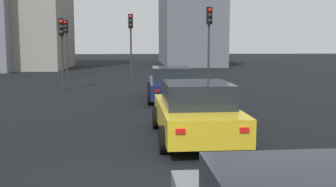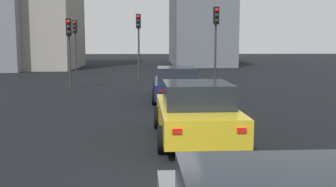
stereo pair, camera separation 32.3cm
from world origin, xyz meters
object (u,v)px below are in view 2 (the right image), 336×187
car_navy_left_lead (176,84)px  traffic_light_near_left (138,33)px  traffic_light_far_left (75,36)px  traffic_light_far_right (216,31)px  car_yellow_left_second (196,112)px  traffic_light_near_right (69,39)px

car_navy_left_lead → traffic_light_near_left: 9.16m
traffic_light_far_left → traffic_light_far_right: 11.80m
traffic_light_far_right → car_yellow_left_second: bearing=-16.9°
car_yellow_left_second → traffic_light_near_left: size_ratio=1.05×
traffic_light_near_right → traffic_light_far_left: size_ratio=0.92×
car_navy_left_lead → traffic_light_far_left: traffic_light_far_left is taller
car_navy_left_lead → traffic_light_near_left: (8.65, 1.86, 2.35)m
car_navy_left_lead → traffic_light_near_right: size_ratio=1.24×
traffic_light_near_right → traffic_light_far_right: traffic_light_far_right is taller
car_navy_left_lead → traffic_light_far_right: traffic_light_far_right is taller
car_navy_left_lead → traffic_light_near_right: traffic_light_near_right is taller
car_yellow_left_second → traffic_light_near_right: 12.60m
car_navy_left_lead → car_yellow_left_second: size_ratio=1.03×
traffic_light_near_left → traffic_light_far_right: 6.33m
traffic_light_far_right → traffic_light_near_left: bearing=-144.0°
traffic_light_near_left → car_navy_left_lead: bearing=19.4°
traffic_light_near_left → traffic_light_near_right: traffic_light_near_left is taller
car_yellow_left_second → traffic_light_far_left: 20.20m
traffic_light_near_right → traffic_light_far_right: size_ratio=0.86×
traffic_light_near_right → traffic_light_far_left: 7.87m
traffic_light_near_left → traffic_light_far_right: (-4.75, -4.18, 0.04)m
car_navy_left_lead → car_yellow_left_second: car_yellow_left_second is taller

